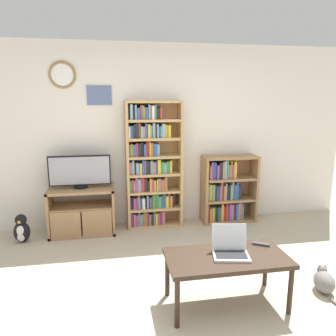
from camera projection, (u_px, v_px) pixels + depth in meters
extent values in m
plane|color=#BCAD93|center=(186.00, 308.00, 2.93)|extent=(18.00, 18.00, 0.00)
cube|color=silver|center=(153.00, 136.00, 4.76)|extent=(5.98, 0.06, 2.60)
torus|color=olive|center=(62.00, 75.00, 4.34)|extent=(0.36, 0.04, 0.36)
cylinder|color=white|center=(62.00, 75.00, 4.34)|extent=(0.29, 0.02, 0.29)
cube|color=silver|center=(99.00, 95.00, 4.48)|extent=(0.37, 0.01, 0.29)
cube|color=slate|center=(99.00, 95.00, 4.47)|extent=(0.33, 0.02, 0.26)
cube|color=#9E754C|center=(50.00, 212.00, 4.45)|extent=(0.04, 0.45, 0.64)
cube|color=#9E754C|center=(113.00, 209.00, 4.60)|extent=(0.04, 0.45, 0.64)
cube|color=#9E754C|center=(81.00, 189.00, 4.46)|extent=(0.88, 0.45, 0.04)
cube|color=#9E754C|center=(84.00, 231.00, 4.59)|extent=(0.88, 0.45, 0.04)
cube|color=#9E754C|center=(82.00, 206.00, 4.51)|extent=(0.81, 0.42, 0.04)
cube|color=#9E754C|center=(66.00, 225.00, 4.30)|extent=(0.39, 0.02, 0.35)
cube|color=#9E754C|center=(97.00, 223.00, 4.37)|extent=(0.39, 0.02, 0.35)
cylinder|color=black|center=(81.00, 186.00, 4.47)|extent=(0.18, 0.18, 0.04)
cube|color=black|center=(80.00, 170.00, 4.42)|extent=(0.82, 0.05, 0.41)
cube|color=#9399A3|center=(80.00, 171.00, 4.39)|extent=(0.79, 0.01, 0.37)
cube|color=tan|center=(128.00, 166.00, 4.59)|extent=(0.04, 0.28, 1.81)
cube|color=tan|center=(180.00, 164.00, 4.72)|extent=(0.04, 0.28, 1.81)
cube|color=tan|center=(153.00, 164.00, 4.79)|extent=(0.79, 0.02, 1.81)
cube|color=tan|center=(155.00, 224.00, 4.84)|extent=(0.72, 0.25, 0.04)
cube|color=tan|center=(155.00, 208.00, 4.79)|extent=(0.72, 0.25, 0.04)
cube|color=tan|center=(154.00, 191.00, 4.74)|extent=(0.72, 0.25, 0.04)
cube|color=tan|center=(154.00, 174.00, 4.68)|extent=(0.72, 0.25, 0.04)
cube|color=tan|center=(154.00, 157.00, 4.63)|extent=(0.72, 0.25, 0.04)
cube|color=tan|center=(154.00, 139.00, 4.58)|extent=(0.72, 0.25, 0.04)
cube|color=tan|center=(154.00, 120.00, 4.53)|extent=(0.72, 0.25, 0.04)
cube|color=tan|center=(154.00, 102.00, 4.47)|extent=(0.72, 0.25, 0.04)
cube|color=#9E4293|center=(132.00, 218.00, 4.78)|extent=(0.03, 0.19, 0.19)
cube|color=#B75B70|center=(134.00, 218.00, 4.77)|extent=(0.03, 0.22, 0.18)
cube|color=#9E4293|center=(137.00, 218.00, 4.78)|extent=(0.03, 0.23, 0.17)
cube|color=#5B9389|center=(139.00, 217.00, 4.79)|extent=(0.02, 0.20, 0.20)
cube|color=#759EB7|center=(141.00, 218.00, 4.81)|extent=(0.04, 0.18, 0.16)
cube|color=orange|center=(144.00, 217.00, 4.80)|extent=(0.02, 0.19, 0.19)
cube|color=#93704C|center=(145.00, 217.00, 4.80)|extent=(0.02, 0.22, 0.21)
cube|color=#9E4293|center=(147.00, 217.00, 4.81)|extent=(0.03, 0.19, 0.18)
cube|color=#93704C|center=(149.00, 218.00, 4.81)|extent=(0.03, 0.22, 0.16)
cube|color=#232328|center=(152.00, 217.00, 4.82)|extent=(0.03, 0.21, 0.18)
cube|color=#759EB7|center=(153.00, 216.00, 4.83)|extent=(0.02, 0.20, 0.20)
cube|color=gold|center=(155.00, 217.00, 4.83)|extent=(0.03, 0.23, 0.18)
cube|color=#B75B70|center=(158.00, 217.00, 4.85)|extent=(0.04, 0.18, 0.17)
cube|color=#9E4293|center=(160.00, 216.00, 4.85)|extent=(0.02, 0.19, 0.19)
cube|color=#B75B70|center=(163.00, 216.00, 4.85)|extent=(0.04, 0.22, 0.20)
cube|color=#232328|center=(132.00, 202.00, 4.73)|extent=(0.04, 0.18, 0.17)
cube|color=#9E4293|center=(135.00, 202.00, 4.73)|extent=(0.04, 0.21, 0.16)
cube|color=#9E4293|center=(137.00, 202.00, 4.73)|extent=(0.02, 0.23, 0.18)
cube|color=gold|center=(139.00, 200.00, 4.74)|extent=(0.02, 0.19, 0.20)
cube|color=#2856A8|center=(140.00, 202.00, 4.75)|extent=(0.03, 0.19, 0.15)
cube|color=white|center=(143.00, 202.00, 4.75)|extent=(0.04, 0.21, 0.16)
cube|color=#232328|center=(145.00, 201.00, 4.76)|extent=(0.02, 0.19, 0.16)
cube|color=#759EB7|center=(147.00, 201.00, 4.75)|extent=(0.02, 0.22, 0.19)
cube|color=#2856A8|center=(148.00, 201.00, 4.77)|extent=(0.02, 0.18, 0.17)
cube|color=#B75B70|center=(150.00, 201.00, 4.78)|extent=(0.03, 0.18, 0.16)
cube|color=#388947|center=(153.00, 200.00, 4.77)|extent=(0.03, 0.23, 0.20)
cube|color=#93704C|center=(154.00, 200.00, 4.78)|extent=(0.02, 0.19, 0.21)
cube|color=#388947|center=(157.00, 200.00, 4.79)|extent=(0.04, 0.19, 0.20)
cube|color=#5B9389|center=(159.00, 201.00, 4.80)|extent=(0.03, 0.19, 0.17)
cube|color=#388947|center=(161.00, 200.00, 4.80)|extent=(0.02, 0.18, 0.18)
cube|color=#2856A8|center=(163.00, 199.00, 4.80)|extent=(0.04, 0.19, 0.20)
cube|color=gold|center=(166.00, 200.00, 4.81)|extent=(0.04, 0.20, 0.17)
cube|color=#9E4293|center=(168.00, 199.00, 4.82)|extent=(0.02, 0.18, 0.21)
cube|color=orange|center=(170.00, 200.00, 4.82)|extent=(0.03, 0.21, 0.17)
cube|color=#232328|center=(172.00, 199.00, 4.83)|extent=(0.03, 0.18, 0.19)
cube|color=#388947|center=(131.00, 185.00, 4.67)|extent=(0.03, 0.21, 0.17)
cube|color=red|center=(133.00, 184.00, 4.67)|extent=(0.02, 0.21, 0.19)
cube|color=white|center=(134.00, 185.00, 4.68)|extent=(0.02, 0.18, 0.16)
cube|color=#9E4293|center=(136.00, 184.00, 4.68)|extent=(0.04, 0.21, 0.21)
cube|color=#759EB7|center=(139.00, 184.00, 4.69)|extent=(0.04, 0.20, 0.19)
cube|color=red|center=(142.00, 183.00, 4.70)|extent=(0.04, 0.19, 0.20)
cube|color=#232328|center=(145.00, 184.00, 4.70)|extent=(0.04, 0.19, 0.19)
cube|color=#232328|center=(148.00, 185.00, 4.72)|extent=(0.03, 0.19, 0.15)
cube|color=orange|center=(150.00, 184.00, 4.71)|extent=(0.03, 0.22, 0.19)
cube|color=#9E4293|center=(152.00, 184.00, 4.71)|extent=(0.02, 0.23, 0.18)
cube|color=gold|center=(154.00, 184.00, 4.73)|extent=(0.03, 0.20, 0.15)
cube|color=gold|center=(156.00, 184.00, 4.73)|extent=(0.02, 0.22, 0.17)
cube|color=#93704C|center=(159.00, 184.00, 4.73)|extent=(0.04, 0.21, 0.18)
cube|color=#B75B70|center=(161.00, 184.00, 4.74)|extent=(0.02, 0.22, 0.17)
cube|color=orange|center=(163.00, 184.00, 4.75)|extent=(0.02, 0.20, 0.17)
cube|color=#93704C|center=(165.00, 182.00, 4.75)|extent=(0.03, 0.22, 0.21)
cube|color=#B75B70|center=(130.00, 167.00, 4.62)|extent=(0.04, 0.18, 0.17)
cube|color=#759EB7|center=(133.00, 166.00, 4.62)|extent=(0.03, 0.19, 0.20)
cube|color=#232328|center=(135.00, 167.00, 4.63)|extent=(0.02, 0.19, 0.17)
cube|color=#759EB7|center=(137.00, 168.00, 4.63)|extent=(0.04, 0.20, 0.16)
cube|color=gold|center=(140.00, 168.00, 4.64)|extent=(0.03, 0.22, 0.16)
cube|color=#2856A8|center=(143.00, 166.00, 4.64)|extent=(0.03, 0.22, 0.20)
cube|color=#9E4293|center=(144.00, 166.00, 4.64)|extent=(0.02, 0.22, 0.20)
cube|color=#232328|center=(147.00, 166.00, 4.65)|extent=(0.04, 0.21, 0.19)
cube|color=#232328|center=(149.00, 167.00, 4.66)|extent=(0.02, 0.20, 0.18)
cube|color=#5B9389|center=(151.00, 166.00, 4.66)|extent=(0.04, 0.21, 0.19)
cube|color=#B75B70|center=(154.00, 167.00, 4.67)|extent=(0.04, 0.20, 0.17)
cube|color=#2856A8|center=(156.00, 166.00, 4.68)|extent=(0.02, 0.19, 0.18)
cube|color=gold|center=(158.00, 166.00, 4.68)|extent=(0.04, 0.22, 0.20)
cube|color=#388947|center=(161.00, 167.00, 4.69)|extent=(0.04, 0.20, 0.17)
cube|color=#759EB7|center=(164.00, 167.00, 4.70)|extent=(0.04, 0.19, 0.15)
cube|color=#388947|center=(167.00, 166.00, 4.71)|extent=(0.04, 0.18, 0.17)
cube|color=gold|center=(170.00, 166.00, 4.71)|extent=(0.03, 0.20, 0.18)
cube|color=#388947|center=(130.00, 150.00, 4.57)|extent=(0.02, 0.19, 0.17)
cube|color=orange|center=(132.00, 150.00, 4.57)|extent=(0.03, 0.19, 0.18)
cube|color=#2856A8|center=(134.00, 150.00, 4.57)|extent=(0.04, 0.21, 0.17)
cube|color=red|center=(137.00, 149.00, 4.58)|extent=(0.03, 0.21, 0.19)
cube|color=#232328|center=(139.00, 149.00, 4.58)|extent=(0.03, 0.21, 0.18)
cube|color=#232328|center=(141.00, 149.00, 4.59)|extent=(0.04, 0.18, 0.19)
cube|color=#2856A8|center=(144.00, 149.00, 4.59)|extent=(0.03, 0.22, 0.17)
cube|color=red|center=(147.00, 148.00, 4.61)|extent=(0.04, 0.17, 0.20)
cube|color=gold|center=(149.00, 148.00, 4.60)|extent=(0.02, 0.22, 0.21)
cube|color=orange|center=(151.00, 149.00, 4.62)|extent=(0.04, 0.19, 0.18)
cube|color=#2856A8|center=(155.00, 149.00, 4.62)|extent=(0.04, 0.23, 0.17)
cube|color=#759EB7|center=(157.00, 149.00, 4.63)|extent=(0.04, 0.19, 0.17)
cube|color=white|center=(129.00, 132.00, 4.51)|extent=(0.02, 0.21, 0.16)
cube|color=#2856A8|center=(132.00, 132.00, 4.52)|extent=(0.04, 0.18, 0.17)
cube|color=#232328|center=(134.00, 131.00, 4.52)|extent=(0.03, 0.20, 0.19)
cube|color=#232328|center=(137.00, 130.00, 4.52)|extent=(0.04, 0.21, 0.21)
cube|color=orange|center=(139.00, 130.00, 4.54)|extent=(0.02, 0.18, 0.20)
cube|color=#759EB7|center=(141.00, 132.00, 4.54)|extent=(0.03, 0.22, 0.16)
cube|color=#B75B70|center=(143.00, 132.00, 4.54)|extent=(0.03, 0.20, 0.16)
cube|color=#2856A8|center=(146.00, 130.00, 4.55)|extent=(0.03, 0.20, 0.20)
cube|color=gold|center=(148.00, 131.00, 4.55)|extent=(0.04, 0.21, 0.19)
cube|color=#759EB7|center=(151.00, 131.00, 4.57)|extent=(0.02, 0.17, 0.17)
cube|color=#759EB7|center=(153.00, 130.00, 4.56)|extent=(0.04, 0.20, 0.20)
cube|color=#232328|center=(155.00, 130.00, 4.57)|extent=(0.02, 0.21, 0.19)
cube|color=#759EB7|center=(157.00, 130.00, 4.57)|extent=(0.02, 0.22, 0.19)
cube|color=#2856A8|center=(159.00, 132.00, 4.58)|extent=(0.02, 0.21, 0.16)
cube|color=#5B9389|center=(160.00, 132.00, 4.58)|extent=(0.02, 0.21, 0.16)
cube|color=#759EB7|center=(162.00, 130.00, 4.58)|extent=(0.04, 0.22, 0.19)
cube|color=gold|center=(165.00, 131.00, 4.60)|extent=(0.04, 0.18, 0.18)
cube|color=gold|center=(168.00, 131.00, 4.60)|extent=(0.04, 0.21, 0.17)
cube|color=#232328|center=(129.00, 112.00, 4.46)|extent=(0.02, 0.18, 0.19)
cube|color=#759EB7|center=(131.00, 112.00, 4.45)|extent=(0.03, 0.23, 0.20)
cube|color=#232328|center=(134.00, 112.00, 4.47)|extent=(0.02, 0.19, 0.19)
cube|color=#759EB7|center=(135.00, 112.00, 4.47)|extent=(0.02, 0.22, 0.20)
cube|color=#2856A8|center=(138.00, 113.00, 4.48)|extent=(0.04, 0.21, 0.16)
cube|color=red|center=(140.00, 112.00, 4.48)|extent=(0.02, 0.20, 0.19)
cube|color=#5B9389|center=(142.00, 112.00, 4.49)|extent=(0.03, 0.18, 0.19)
cube|color=orange|center=(144.00, 113.00, 4.49)|extent=(0.02, 0.20, 0.16)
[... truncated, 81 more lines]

